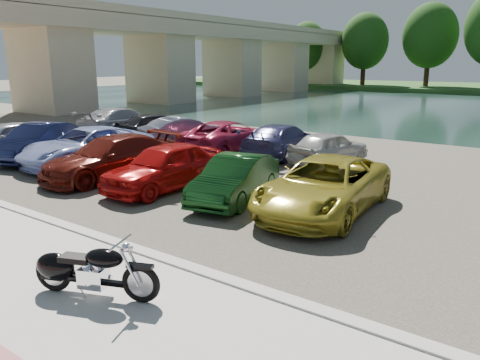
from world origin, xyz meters
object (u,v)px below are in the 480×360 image
object	(u,v)px
car_1	(39,142)
car_2	(87,147)
motorcycle	(84,270)
car_0	(6,138)

from	to	relation	value
car_1	car_2	distance (m)	2.57
motorcycle	car_2	size ratio (longest dim) A/B	0.42
motorcycle	car_0	world-z (taller)	car_0
car_0	car_1	size ratio (longest dim) A/B	0.93
motorcycle	car_2	world-z (taller)	car_2
motorcycle	car_1	world-z (taller)	car_1
car_0	car_2	world-z (taller)	car_2
car_0	car_1	world-z (taller)	car_1
motorcycle	car_0	bearing A→B (deg)	134.46
motorcycle	car_1	size ratio (longest dim) A/B	0.49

